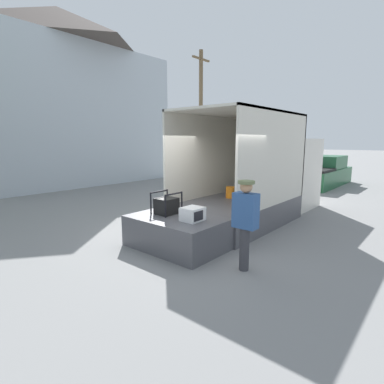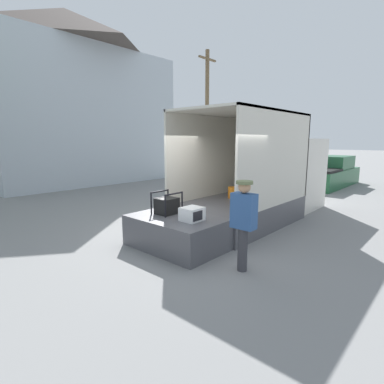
% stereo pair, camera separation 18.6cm
% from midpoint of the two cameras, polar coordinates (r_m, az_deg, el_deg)
% --- Properties ---
extents(ground_plane, '(160.00, 160.00, 0.00)m').
position_cam_midpoint_polar(ground_plane, '(7.36, 0.10, -9.04)').
color(ground_plane, gray).
extents(box_truck, '(5.93, 2.22, 3.14)m').
position_cam_midpoint_polar(box_truck, '(10.10, 13.54, 1.94)').
color(box_truck, silver).
rests_on(box_truck, ground).
extents(tailgate_deck, '(1.40, 2.11, 0.70)m').
position_cam_midpoint_polar(tailgate_deck, '(6.75, -3.76, -7.68)').
color(tailgate_deck, '#4C4C51').
rests_on(tailgate_deck, ground).
extents(microwave, '(0.44, 0.40, 0.29)m').
position_cam_midpoint_polar(microwave, '(6.33, -0.73, -4.22)').
color(microwave, white).
rests_on(microwave, tailgate_deck).
extents(portable_generator, '(0.57, 0.51, 0.52)m').
position_cam_midpoint_polar(portable_generator, '(6.95, -5.54, -2.57)').
color(portable_generator, black).
rests_on(portable_generator, tailgate_deck).
extents(worker_person, '(0.30, 0.44, 1.67)m').
position_cam_midpoint_polar(worker_person, '(5.48, 9.17, -4.60)').
color(worker_person, '#38383D').
rests_on(worker_person, ground).
extents(pickup_truck_green, '(5.13, 2.01, 1.56)m').
position_cam_midpoint_polar(pickup_truck_green, '(17.51, 22.92, 3.31)').
color(pickup_truck_green, '#1E5633').
rests_on(pickup_truck_green, ground).
extents(house_backdrop, '(10.44, 7.76, 9.78)m').
position_cam_midpoint_polar(house_backdrop, '(19.92, -23.72, 16.50)').
color(house_backdrop, '#A8B2BC').
rests_on(house_backdrop, ground).
extents(utility_pole, '(1.80, 0.28, 8.60)m').
position_cam_midpoint_polar(utility_pole, '(22.26, 1.44, 15.15)').
color(utility_pole, brown).
rests_on(utility_pole, ground).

